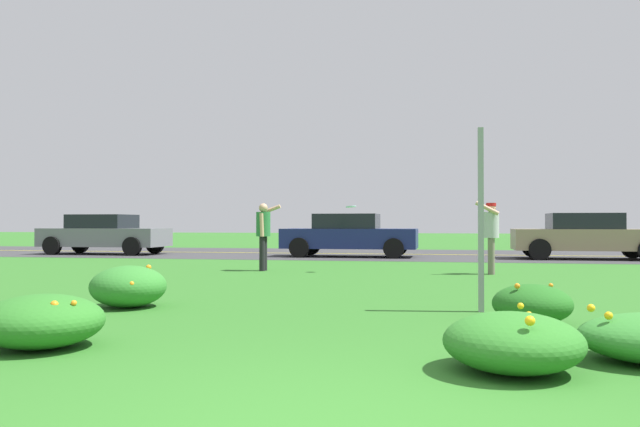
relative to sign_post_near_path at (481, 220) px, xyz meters
name	(u,v)px	position (x,y,z in m)	size (l,w,h in m)	color
ground_plane	(421,278)	(-0.97, 4.87, -1.18)	(120.00, 120.00, 0.00)	#2D6B23
highway_strip	(432,255)	(-0.97, 14.94, -1.18)	(120.00, 8.83, 0.01)	#38383A
highway_center_stripe	(432,254)	(-0.97, 14.94, -1.17)	(120.00, 0.16, 0.00)	yellow
daylily_clump_mid_right	(513,342)	(0.07, -3.35, -0.95)	(1.06, 1.12, 0.50)	#2D7526
daylily_clump_front_left	(41,321)	(-4.04, -3.23, -0.94)	(1.12, 1.11, 0.49)	#2D7526
daylily_clump_mid_center	(128,286)	(-4.64, -0.49, -0.90)	(1.01, 1.04, 0.56)	#337F2D
daylily_clump_front_right	(532,304)	(0.51, -0.90, -0.96)	(0.88, 0.90, 0.47)	#23661E
sign_post_near_path	(481,220)	(0.00, 0.00, 0.00)	(0.07, 0.10, 2.36)	#93969B
person_thrower_green_shirt	(263,230)	(-4.74, 6.26, -0.22)	(0.55, 0.48, 1.61)	#287038
person_catcher_red_cap_gray_shirt	(491,231)	(0.52, 6.25, -0.21)	(0.53, 0.48, 1.63)	#B2B2B7
frisbee_pale_blue	(351,207)	(-2.61, 6.15, 0.34)	(0.24, 0.24, 0.05)	#ADD6E5
car_gray_leftmost	(104,234)	(-12.77, 12.96, -0.44)	(4.50, 2.00, 1.45)	slate
car_navy_center_left	(349,235)	(-3.70, 12.96, -0.44)	(4.50, 2.00, 1.45)	navy
car_tan_center_right	(586,236)	(3.86, 12.96, -0.44)	(4.50, 2.00, 1.45)	#937F60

